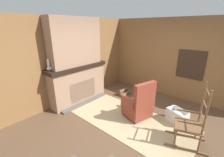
{
  "coord_description": "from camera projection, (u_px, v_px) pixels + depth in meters",
  "views": [
    {
      "loc": [
        1.63,
        -2.68,
        2.33
      ],
      "look_at": [
        -1.05,
        0.42,
        0.9
      ],
      "focal_mm": 24.0,
      "sensor_mm": 36.0,
      "label": 1
    }
  ],
  "objects": [
    {
      "name": "ground_plane",
      "position": [
        133.0,
        126.0,
        3.69
      ],
      "size": [
        14.0,
        14.0,
        0.0
      ],
      "primitive_type": "plane",
      "color": "brown"
    },
    {
      "name": "wood_panel_wall_left",
      "position": [
        72.0,
        61.0,
        4.72
      ],
      "size": [
        0.06,
        5.27,
        2.61
      ],
      "color": "olive",
      "rests_on": "ground"
    },
    {
      "name": "wood_panel_wall_back",
      "position": [
        175.0,
        59.0,
        4.94
      ],
      "size": [
        5.27,
        0.09,
        2.61
      ],
      "color": "olive",
      "rests_on": "ground"
    },
    {
      "name": "fireplace_hearth",
      "position": [
        79.0,
        83.0,
        4.78
      ],
      "size": [
        0.66,
        1.97,
        1.21
      ],
      "color": "#9E7A60",
      "rests_on": "ground"
    },
    {
      "name": "chimney_breast",
      "position": [
        75.0,
        42.0,
        4.36
      ],
      "size": [
        0.4,
        1.64,
        1.38
      ],
      "color": "#9E7A60",
      "rests_on": "fireplace_hearth"
    },
    {
      "name": "area_rug",
      "position": [
        126.0,
        119.0,
        3.96
      ],
      "size": [
        3.35,
        1.51,
        0.01
      ],
      "color": "tan",
      "rests_on": "ground"
    },
    {
      "name": "armchair",
      "position": [
        139.0,
        105.0,
        3.93
      ],
      "size": [
        0.76,
        0.79,
        1.05
      ],
      "rotation": [
        0.0,
        0.0,
        2.87
      ],
      "color": "brown",
      "rests_on": "ground"
    },
    {
      "name": "rocking_chair",
      "position": [
        190.0,
        126.0,
        3.0
      ],
      "size": [
        0.91,
        0.7,
        1.33
      ],
      "rotation": [
        0.0,
        0.0,
        3.47
      ],
      "color": "brown",
      "rests_on": "ground"
    },
    {
      "name": "firewood_stack",
      "position": [
        123.0,
        92.0,
        5.4
      ],
      "size": [
        0.36,
        0.45,
        0.21
      ],
      "rotation": [
        0.0,
        0.0,
        -0.02
      ],
      "color": "brown",
      "rests_on": "ground"
    },
    {
      "name": "laundry_basket",
      "position": [
        177.0,
        116.0,
        3.77
      ],
      "size": [
        0.56,
        0.45,
        0.36
      ],
      "rotation": [
        0.0,
        0.0,
        -0.35
      ],
      "color": "white",
      "rests_on": "ground"
    },
    {
      "name": "oil_lamp_vase",
      "position": [
        49.0,
        67.0,
        3.96
      ],
      "size": [
        0.13,
        0.13,
        0.31
      ],
      "color": "silver",
      "rests_on": "fireplace_hearth"
    },
    {
      "name": "storage_case",
      "position": [
        91.0,
        60.0,
        5.03
      ],
      "size": [
        0.14,
        0.24,
        0.12
      ],
      "color": "gray",
      "rests_on": "fireplace_hearth"
    },
    {
      "name": "decorative_plate_on_mantel",
      "position": [
        79.0,
        60.0,
        4.68
      ],
      "size": [
        0.07,
        0.26,
        0.25
      ],
      "color": "#336093",
      "rests_on": "fireplace_hearth"
    }
  ]
}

